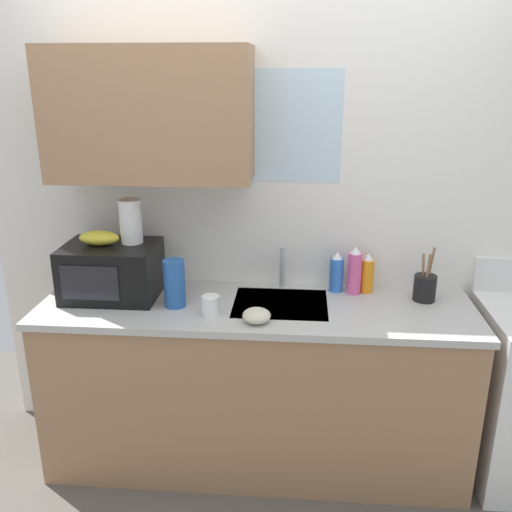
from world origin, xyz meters
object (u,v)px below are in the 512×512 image
small_bowl (257,316)px  banana_bunch (99,238)px  mug_white (211,306)px  dish_soap_bottle_blue (336,273)px  dish_soap_bottle_orange (367,274)px  paper_towel_roll (131,221)px  utensil_crock (425,287)px  microwave (112,271)px  dish_soap_bottle_pink (354,271)px  cereal_canister (174,283)px

small_bowl → banana_bunch: bearing=162.6°
mug_white → banana_bunch: bearing=161.8°
dish_soap_bottle_blue → dish_soap_bottle_orange: 0.16m
paper_towel_roll → utensil_crock: (1.46, 0.02, -0.31)m
microwave → dish_soap_bottle_pink: bearing=6.3°
microwave → small_bowl: bearing=-18.3°
dish_soap_bottle_pink → microwave: bearing=-173.7°
mug_white → utensil_crock: utensil_crock is taller
dish_soap_bottle_orange → banana_bunch: bearing=-173.2°
microwave → paper_towel_roll: paper_towel_roll is taller
microwave → paper_towel_roll: size_ratio=2.09×
dish_soap_bottle_orange → cereal_canister: bearing=-164.7°
dish_soap_bottle_pink → utensil_crock: utensil_crock is taller
dish_soap_bottle_orange → dish_soap_bottle_blue: bearing=-179.2°
banana_bunch → paper_towel_roll: size_ratio=0.91×
dish_soap_bottle_pink → mug_white: 0.76m
dish_soap_bottle_blue → microwave: bearing=-172.0°
dish_soap_bottle_orange → paper_towel_roll: bearing=-174.7°
utensil_crock → small_bowl: size_ratio=2.14×
banana_bunch → dish_soap_bottle_blue: bearing=7.6°
dish_soap_bottle_pink → utensil_crock: size_ratio=0.90×
microwave → dish_soap_bottle_orange: size_ratio=2.21×
banana_bunch → dish_soap_bottle_orange: bearing=6.8°
banana_bunch → paper_towel_roll: bearing=18.4°
cereal_canister → small_bowl: size_ratio=1.80×
dish_soap_bottle_pink → cereal_canister: dish_soap_bottle_pink is taller
banana_bunch → paper_towel_roll: paper_towel_roll is taller
paper_towel_roll → dish_soap_bottle_pink: size_ratio=0.88×
microwave → paper_towel_roll: 0.27m
mug_white → utensil_crock: 1.06m
cereal_canister → mug_white: cereal_canister is taller
microwave → banana_bunch: bearing=178.2°
dish_soap_bottle_blue → small_bowl: bearing=-133.0°
microwave → dish_soap_bottle_orange: microwave is taller
dish_soap_bottle_blue → dish_soap_bottle_pink: (0.09, -0.02, 0.02)m
mug_white → utensil_crock: bearing=14.1°
microwave → dish_soap_bottle_blue: bearing=8.0°
utensil_crock → cereal_canister: bearing=-172.1°
cereal_canister → small_bowl: bearing=-20.2°
dish_soap_bottle_pink → utensil_crock: 0.35m
utensil_crock → small_bowl: 0.87m
paper_towel_roll → utensil_crock: bearing=0.8°
microwave → mug_white: (0.53, -0.19, -0.09)m
dish_soap_bottle_orange → utensil_crock: bearing=-18.1°
cereal_canister → dish_soap_bottle_pink: bearing=14.9°
banana_bunch → mug_white: (0.58, -0.19, -0.26)m
banana_bunch → dish_soap_bottle_blue: (1.18, 0.16, -0.21)m
microwave → dish_soap_bottle_orange: bearing=7.1°
microwave → small_bowl: microwave is taller
paper_towel_roll → mug_white: bearing=-29.2°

